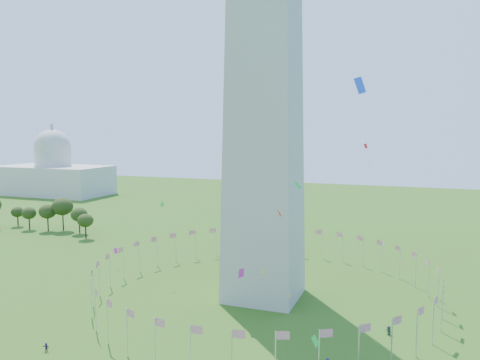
% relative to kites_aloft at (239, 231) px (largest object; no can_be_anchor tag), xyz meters
% --- Properties ---
extents(flag_ring, '(80.24, 80.24, 9.00)m').
position_rel_kites_aloft_xyz_m(flag_ring, '(-2.11, 22.75, -16.52)').
color(flag_ring, silver).
rests_on(flag_ring, ground).
extents(capitol_building, '(70.00, 35.00, 46.00)m').
position_rel_kites_aloft_xyz_m(capitol_building, '(-182.11, 152.75, 1.98)').
color(capitol_building, beige).
rests_on(capitol_building, ground).
extents(kites_aloft, '(103.46, 64.75, 41.70)m').
position_rel_kites_aloft_xyz_m(kites_aloft, '(0.00, 0.00, 0.00)').
color(kites_aloft, red).
rests_on(kites_aloft, ground).
extents(tree_line_west, '(55.52, 15.91, 13.07)m').
position_rel_kites_aloft_xyz_m(tree_line_west, '(-109.32, 63.59, -15.34)').
color(tree_line_west, '#334818').
rests_on(tree_line_west, ground).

